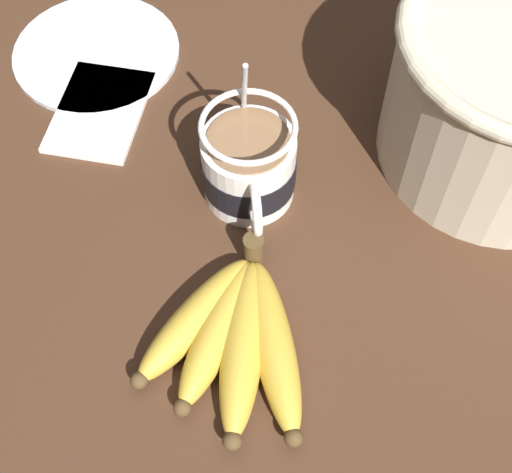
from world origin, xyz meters
TOP-DOWN VIEW (x-y plane):
  - table at (0.00, 0.00)cm, footprint 100.72×100.72cm
  - coffee_mug at (-3.41, -3.17)cm, footprint 14.97×9.39cm
  - banana_bunch at (13.22, -6.27)cm, footprint 19.47×15.41cm
  - napkin at (-15.84, -18.43)cm, footprint 15.40×12.81cm
  - small_plate at (-25.16, -18.82)cm, footprint 19.43×19.43cm

SIDE VIEW (x-z plane):
  - table at x=0.00cm, z-range 0.00..2.81cm
  - small_plate at x=-25.16cm, z-range 2.81..3.41cm
  - napkin at x=-15.84cm, z-range 2.81..3.41cm
  - banana_bunch at x=13.22cm, z-range 2.46..6.75cm
  - coffee_mug at x=-3.41cm, z-range -0.99..15.09cm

